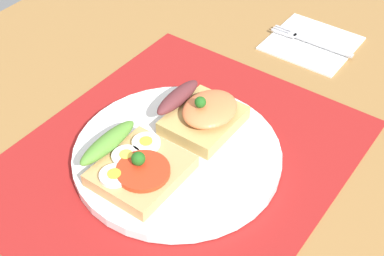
% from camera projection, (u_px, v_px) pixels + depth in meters
% --- Properties ---
extents(ground_plane, '(1.20, 0.90, 0.03)m').
position_uv_depth(ground_plane, '(178.00, 169.00, 0.66)').
color(ground_plane, olive).
extents(placemat, '(0.43, 0.36, 0.00)m').
position_uv_depth(placemat, '(177.00, 159.00, 0.65)').
color(placemat, maroon).
rests_on(placemat, ground_plane).
extents(plate, '(0.25, 0.25, 0.01)m').
position_uv_depth(plate, '(177.00, 155.00, 0.64)').
color(plate, white).
rests_on(plate, placemat).
extents(sandwich_egg_tomato, '(0.10, 0.10, 0.04)m').
position_uv_depth(sandwich_egg_tomato, '(135.00, 165.00, 0.61)').
color(sandwich_egg_tomato, tan).
rests_on(sandwich_egg_tomato, plate).
extents(sandwich_salmon, '(0.09, 0.09, 0.05)m').
position_uv_depth(sandwich_salmon, '(204.00, 114.00, 0.66)').
color(sandwich_salmon, tan).
rests_on(sandwich_salmon, plate).
extents(napkin, '(0.12, 0.12, 0.01)m').
position_uv_depth(napkin, '(312.00, 43.00, 0.83)').
color(napkin, white).
rests_on(napkin, ground_plane).
extents(fork, '(0.02, 0.13, 0.00)m').
position_uv_depth(fork, '(309.00, 40.00, 0.83)').
color(fork, '#B7B7BC').
rests_on(fork, napkin).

